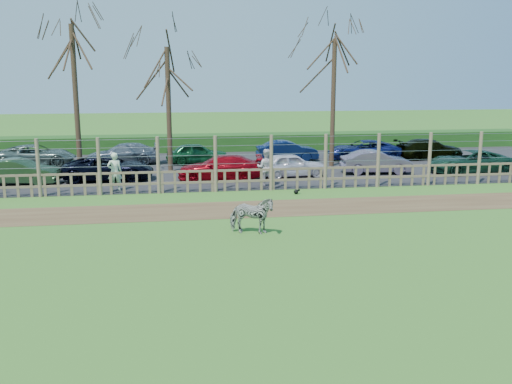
{
  "coord_description": "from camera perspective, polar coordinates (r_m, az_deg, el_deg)",
  "views": [
    {
      "loc": [
        -1.84,
        -16.86,
        5.22
      ],
      "look_at": [
        1.0,
        2.5,
        1.1
      ],
      "focal_mm": 40.0,
      "sensor_mm": 36.0,
      "label": 1
    }
  ],
  "objects": [
    {
      "name": "car_11",
      "position": [
        34.06,
        3.12,
        4.14
      ],
      "size": [
        3.65,
        1.28,
        1.2
      ],
      "primitive_type": "imported",
      "rotation": [
        0.0,
        0.0,
        1.57
      ],
      "color": "#0B1A40",
      "rests_on": "asphalt"
    },
    {
      "name": "car_3",
      "position": [
        28.02,
        -3.6,
        2.46
      ],
      "size": [
        4.28,
        2.07,
        1.2
      ],
      "primitive_type": "imported",
      "rotation": [
        0.0,
        0.0,
        4.62
      ],
      "color": "maroon",
      "rests_on": "asphalt"
    },
    {
      "name": "car_10",
      "position": [
        33.1,
        -5.93,
        3.87
      ],
      "size": [
        3.61,
        1.66,
        1.2
      ],
      "primitive_type": "imported",
      "rotation": [
        0.0,
        0.0,
        1.64
      ],
      "color": "#145128",
      "rests_on": "asphalt"
    },
    {
      "name": "visitor_a",
      "position": [
        26.02,
        -13.94,
        1.98
      ],
      "size": [
        0.67,
        0.47,
        1.72
      ],
      "primitive_type": "imported",
      "rotation": [
        0.0,
        0.0,
        3.24
      ],
      "color": "#CBEDBC",
      "rests_on": "asphalt"
    },
    {
      "name": "car_12",
      "position": [
        34.89,
        10.71,
        4.14
      ],
      "size": [
        4.47,
        2.35,
        1.2
      ],
      "primitive_type": "imported",
      "rotation": [
        0.0,
        0.0,
        4.63
      ],
      "color": "#0F1851",
      "rests_on": "asphalt"
    },
    {
      "name": "car_13",
      "position": [
        36.42,
        16.96,
        4.15
      ],
      "size": [
        4.2,
        1.84,
        1.2
      ],
      "primitive_type": "imported",
      "rotation": [
        0.0,
        0.0,
        1.61
      ],
      "color": "black",
      "rests_on": "asphalt"
    },
    {
      "name": "car_9",
      "position": [
        33.53,
        -13.15,
        3.73
      ],
      "size": [
        4.2,
        1.84,
        1.2
      ],
      "primitive_type": "imported",
      "rotation": [
        0.0,
        0.0,
        4.75
      ],
      "color": "slate",
      "rests_on": "asphalt"
    },
    {
      "name": "fence",
      "position": [
        25.32,
        -4.05,
        1.81
      ],
      "size": [
        30.16,
        0.16,
        2.5
      ],
      "color": "brown",
      "rests_on": "ground"
    },
    {
      "name": "tree_right",
      "position": [
        32.1,
        7.8,
        11.82
      ],
      "size": [
        4.8,
        4.8,
        7.35
      ],
      "color": "#3D2B1E",
      "rests_on": "ground"
    },
    {
      "name": "car_1",
      "position": [
        28.97,
        -22.54,
        1.88
      ],
      "size": [
        3.77,
        1.71,
        1.2
      ],
      "primitive_type": "imported",
      "rotation": [
        0.0,
        0.0,
        1.45
      ],
      "color": "#264125",
      "rests_on": "asphalt"
    },
    {
      "name": "car_6",
      "position": [
        31.87,
        20.57,
        2.87
      ],
      "size": [
        4.39,
        2.14,
        1.2
      ],
      "primitive_type": "imported",
      "rotation": [
        0.0,
        0.0,
        4.75
      ],
      "color": "#19402C",
      "rests_on": "asphalt"
    },
    {
      "name": "tree_left",
      "position": [
        29.73,
        -17.77,
        12.1
      ],
      "size": [
        4.8,
        4.8,
        7.88
      ],
      "color": "#3D2B1E",
      "rests_on": "ground"
    },
    {
      "name": "crow",
      "position": [
        24.97,
        4.06,
        0.05
      ],
      "size": [
        0.27,
        0.2,
        0.22
      ],
      "color": "black",
      "rests_on": "ground"
    },
    {
      "name": "car_2",
      "position": [
        28.75,
        -14.52,
        2.34
      ],
      "size": [
        4.35,
        2.07,
        1.2
      ],
      "primitive_type": "imported",
      "rotation": [
        0.0,
        0.0,
        1.55
      ],
      "color": "black",
      "rests_on": "asphalt"
    },
    {
      "name": "hedge",
      "position": [
        38.69,
        -5.58,
        4.9
      ],
      "size": [
        46.0,
        2.0,
        1.1
      ],
      "primitive_type": "cube",
      "color": "#1E4716",
      "rests_on": "ground"
    },
    {
      "name": "dirt_strip",
      "position": [
        22.06,
        -3.33,
        -1.8
      ],
      "size": [
        34.0,
        2.8,
        0.01
      ],
      "primitive_type": "cube",
      "color": "brown",
      "rests_on": "ground"
    },
    {
      "name": "zebra",
      "position": [
        18.67,
        -0.47,
        -2.35
      ],
      "size": [
        1.62,
        1.07,
        1.25
      ],
      "primitive_type": "imported",
      "rotation": [
        0.0,
        0.0,
        1.28
      ],
      "color": "gray",
      "rests_on": "ground"
    },
    {
      "name": "asphalt",
      "position": [
        31.84,
        -4.93,
        2.44
      ],
      "size": [
        44.0,
        13.0,
        0.04
      ],
      "primitive_type": "cube",
      "color": "#232326",
      "rests_on": "ground"
    },
    {
      "name": "car_8",
      "position": [
        34.43,
        -21.15,
        3.44
      ],
      "size": [
        4.42,
        2.23,
        1.2
      ],
      "primitive_type": "imported",
      "rotation": [
        0.0,
        0.0,
        1.63
      ],
      "color": "#4E615A",
      "rests_on": "asphalt"
    },
    {
      "name": "tree_mid",
      "position": [
        30.36,
        -8.81,
        11.09
      ],
      "size": [
        4.8,
        4.8,
        6.83
      ],
      "color": "#3D2B1E",
      "rests_on": "ground"
    },
    {
      "name": "ground",
      "position": [
        17.75,
        -2.03,
        -5.22
      ],
      "size": [
        120.0,
        120.0,
        0.0
      ],
      "primitive_type": "plane",
      "color": "#618F3F",
      "rests_on": "ground"
    },
    {
      "name": "car_4",
      "position": [
        28.85,
        3.55,
        2.73
      ],
      "size": [
        3.67,
        1.85,
        1.2
      ],
      "primitive_type": "imported",
      "rotation": [
        0.0,
        0.0,
        1.7
      ],
      "color": "white",
      "rests_on": "asphalt"
    },
    {
      "name": "visitor_b",
      "position": [
        26.37,
        0.99,
        2.46
      ],
      "size": [
        0.97,
        0.83,
        1.72
      ],
      "primitive_type": "imported",
      "rotation": [
        0.0,
        0.0,
        2.91
      ],
      "color": "silver",
      "rests_on": "asphalt"
    },
    {
      "name": "car_5",
      "position": [
        30.36,
        11.93,
        2.95
      ],
      "size": [
        3.74,
        1.58,
        1.2
      ],
      "primitive_type": "imported",
      "rotation": [
        0.0,
        0.0,
        1.48
      ],
      "color": "slate",
      "rests_on": "asphalt"
    }
  ]
}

